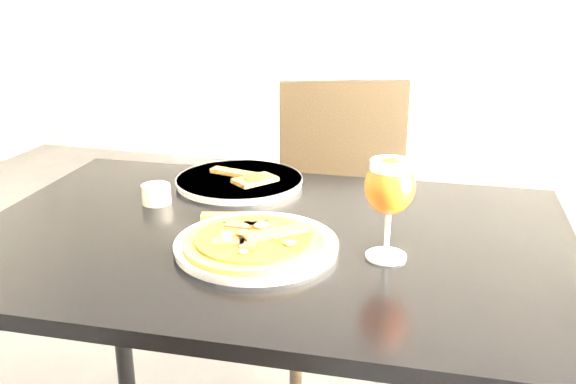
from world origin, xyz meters
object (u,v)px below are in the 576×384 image
(chair_far, at_px, (346,220))
(beer_glass, at_px, (390,187))
(dining_table, at_px, (269,273))
(pizza, at_px, (254,241))

(chair_far, height_order, beer_glass, beer_glass)
(dining_table, bearing_deg, pizza, -90.67)
(chair_far, bearing_deg, pizza, -110.67)
(dining_table, relative_size, beer_glass, 6.50)
(chair_far, xyz_separation_m, pizza, (-0.03, -0.80, 0.27))
(beer_glass, bearing_deg, dining_table, 168.25)
(dining_table, xyz_separation_m, chair_far, (0.03, 0.70, -0.15))
(chair_far, relative_size, pizza, 3.50)
(pizza, xyz_separation_m, beer_glass, (0.24, 0.05, 0.11))
(chair_far, xyz_separation_m, beer_glass, (0.21, -0.75, 0.38))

